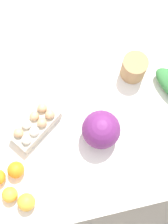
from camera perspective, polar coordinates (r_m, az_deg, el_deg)
ground_plane at (r=2.09m, az=0.00°, el=-5.75°), size 8.00×8.00×0.00m
dining_table at (r=1.49m, az=0.00°, el=-1.19°), size 1.41×0.90×0.71m
cabbage_purple at (r=1.30m, az=3.14°, el=-3.25°), size 0.16×0.16×0.16m
egg_carton at (r=1.36m, az=-8.88°, el=-2.41°), size 0.24×0.22×0.09m
paper_bag at (r=1.44m, az=9.11°, el=7.99°), size 0.11×0.11×0.12m
orange_0 at (r=1.35m, az=-13.42°, el=-14.50°), size 0.06×0.06×0.06m
orange_1 at (r=1.35m, az=-12.35°, el=-10.30°), size 0.07×0.07×0.07m
orange_3 at (r=1.33m, az=-10.49°, el=-15.92°), size 0.07×0.07×0.07m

